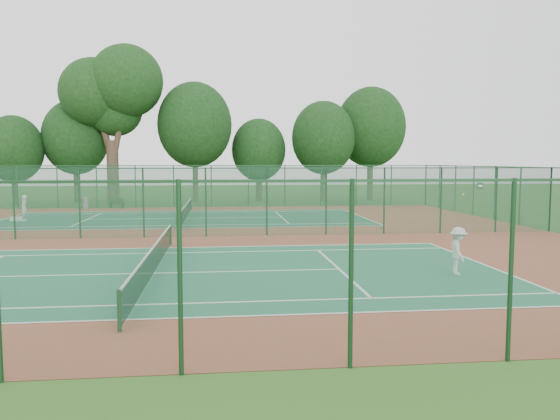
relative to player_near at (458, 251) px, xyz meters
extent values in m
plane|color=#2C591B|center=(-10.16, 10.31, -0.82)|extent=(120.00, 120.00, 0.00)
cube|color=brown|center=(-10.16, 10.31, -0.81)|extent=(40.00, 36.00, 0.01)
cube|color=#206647|center=(-10.16, 1.31, -0.80)|extent=(23.77, 10.97, 0.01)
cube|color=#1B583A|center=(-10.16, 19.31, -0.80)|extent=(23.77, 10.97, 0.01)
cube|color=#1B512C|center=(-10.16, 28.31, 0.93)|extent=(40.00, 0.02, 3.50)
cube|color=#153B1E|center=(-10.16, 28.31, 2.64)|extent=(40.00, 0.05, 0.05)
cube|color=#164325|center=(-10.16, -7.69, 0.93)|extent=(40.00, 0.02, 3.50)
cube|color=#13341A|center=(-10.16, -7.69, 2.64)|extent=(40.00, 0.05, 0.05)
cube|color=#164329|center=(9.84, 10.31, 0.93)|extent=(0.02, 36.00, 3.50)
cube|color=#163E1F|center=(9.84, 10.31, 2.64)|extent=(0.05, 36.00, 0.05)
cube|color=#17452B|center=(-10.16, 10.31, 0.93)|extent=(40.00, 0.02, 3.50)
cube|color=#12311B|center=(-10.16, 10.31, 2.64)|extent=(40.00, 0.05, 0.05)
cylinder|color=#153A20|center=(-10.16, -5.09, -0.33)|extent=(0.10, 0.10, 0.97)
cylinder|color=#153A20|center=(-10.16, 7.71, -0.33)|extent=(0.10, 0.10, 0.97)
cube|color=black|center=(-10.16, 1.31, -0.33)|extent=(0.02, 12.80, 0.85)
cube|color=white|center=(-10.16, 1.31, 0.10)|extent=(0.04, 12.80, 0.06)
cylinder|color=#153C23|center=(-10.16, 12.91, -0.33)|extent=(0.10, 0.10, 0.97)
cylinder|color=#153C23|center=(-10.16, 25.71, -0.33)|extent=(0.10, 0.10, 0.97)
cube|color=black|center=(-10.16, 19.31, -0.33)|extent=(0.02, 12.80, 0.85)
cube|color=white|center=(-10.16, 19.31, 0.10)|extent=(0.04, 12.80, 0.06)
imported|color=silver|center=(0.00, 0.00, 0.00)|extent=(0.78, 1.13, 1.60)
imported|color=silver|center=(-20.28, 18.71, 0.02)|extent=(0.43, 0.62, 1.64)
cylinder|color=gray|center=(-18.55, 27.53, -0.35)|extent=(0.64, 0.64, 0.93)
cube|color=#123518|center=(-16.76, 28.08, -0.60)|extent=(0.19, 0.37, 0.41)
cube|color=#123518|center=(-15.72, 27.73, -0.60)|extent=(0.19, 0.37, 0.41)
cube|color=#123518|center=(-16.24, 27.91, -0.38)|extent=(1.42, 0.80, 0.05)
cube|color=#123518|center=(-16.30, 27.73, -0.17)|extent=(1.32, 0.48, 0.41)
cube|color=silver|center=(-20.82, 18.89, -0.67)|extent=(0.78, 0.42, 0.28)
sphere|color=gold|center=(-7.49, 9.42, -0.77)|extent=(0.07, 0.07, 0.07)
sphere|color=#DFF338|center=(-5.62, 9.83, -0.77)|extent=(0.07, 0.07, 0.07)
sphere|color=gold|center=(-10.47, 9.63, -0.77)|extent=(0.07, 0.07, 0.07)
cylinder|color=#3D2C21|center=(-17.46, 33.11, 2.02)|extent=(1.04, 1.04, 5.67)
cylinder|color=#3D2C21|center=(-18.31, 33.39, 6.27)|extent=(1.92, 0.57, 5.64)
cylinder|color=#3D2C21|center=(-16.61, 32.92, 6.56)|extent=(1.80, 0.53, 6.12)
sphere|color=black|center=(-18.97, 33.39, 9.11)|extent=(6.05, 6.05, 6.05)
sphere|color=black|center=(-16.04, 32.92, 10.06)|extent=(6.43, 6.43, 6.43)
sphere|color=black|center=(-17.27, 33.86, 7.69)|extent=(4.92, 4.92, 4.92)
camera|label=1|loc=(-7.91, -17.28, 2.99)|focal=35.00mm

